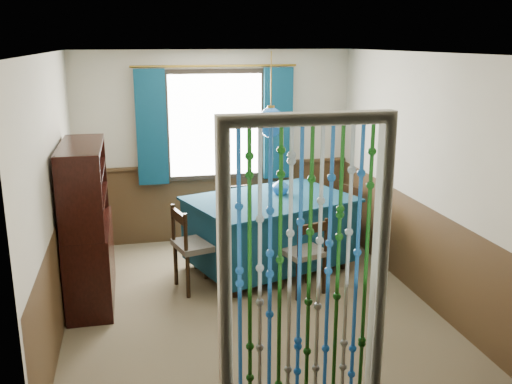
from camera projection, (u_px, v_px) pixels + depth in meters
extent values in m
plane|color=brown|center=(247.00, 300.00, 5.92)|extent=(4.00, 4.00, 0.00)
plane|color=silver|center=(245.00, 53.00, 5.27)|extent=(4.00, 4.00, 0.00)
plane|color=beige|center=(215.00, 147.00, 7.48)|extent=(3.60, 0.00, 3.60)
plane|color=beige|center=(308.00, 257.00, 3.71)|extent=(3.60, 0.00, 3.60)
plane|color=beige|center=(54.00, 194.00, 5.22)|extent=(0.00, 4.00, 4.00)
plane|color=beige|center=(414.00, 174.00, 5.97)|extent=(0.00, 4.00, 4.00)
plane|color=#422D19|center=(217.00, 202.00, 7.66)|extent=(3.60, 0.00, 3.60)
plane|color=#422D19|center=(304.00, 358.00, 3.91)|extent=(3.60, 0.00, 3.60)
plane|color=#422D19|center=(62.00, 270.00, 5.41)|extent=(0.00, 4.00, 4.00)
plane|color=#422D19|center=(408.00, 242.00, 6.16)|extent=(0.00, 4.00, 4.00)
cube|color=black|center=(216.00, 125.00, 7.35)|extent=(1.32, 0.12, 1.42)
cube|color=#0D3246|center=(270.00, 230.00, 6.62)|extent=(2.01, 1.67, 0.71)
cube|color=#0D3246|center=(270.00, 199.00, 6.53)|extent=(2.09, 1.75, 0.03)
cylinder|color=black|center=(235.00, 290.00, 5.98)|extent=(0.07, 0.07, 0.14)
cylinder|color=black|center=(343.00, 263.00, 6.72)|extent=(0.07, 0.07, 0.14)
cylinder|color=black|center=(197.00, 263.00, 6.73)|extent=(0.07, 0.07, 0.14)
cylinder|color=black|center=(298.00, 240.00, 7.47)|extent=(0.07, 0.07, 0.14)
cylinder|color=black|center=(298.00, 281.00, 5.86)|extent=(0.04, 0.04, 0.42)
cylinder|color=black|center=(324.00, 275.00, 6.03)|extent=(0.04, 0.04, 0.42)
cylinder|color=black|center=(281.00, 271.00, 6.13)|extent=(0.04, 0.04, 0.42)
cylinder|color=black|center=(307.00, 265.00, 6.29)|extent=(0.04, 0.04, 0.42)
cube|color=#5B5549|center=(303.00, 251.00, 6.02)|extent=(0.51, 0.50, 0.06)
cube|color=black|center=(313.00, 228.00, 5.79)|extent=(0.35, 0.14, 0.09)
cylinder|color=black|center=(299.00, 243.00, 5.75)|extent=(0.04, 0.04, 0.41)
cylinder|color=black|center=(326.00, 237.00, 5.91)|extent=(0.04, 0.04, 0.41)
cylinder|color=black|center=(251.00, 229.00, 7.46)|extent=(0.04, 0.04, 0.43)
cylinder|color=black|center=(226.00, 232.00, 7.35)|extent=(0.04, 0.04, 0.43)
cylinder|color=black|center=(259.00, 237.00, 7.18)|extent=(0.04, 0.04, 0.43)
cylinder|color=black|center=(234.00, 240.00, 7.06)|extent=(0.04, 0.04, 0.43)
cube|color=#5B5549|center=(242.00, 216.00, 7.20)|extent=(0.47, 0.45, 0.06)
cube|color=black|center=(238.00, 189.00, 7.27)|extent=(0.36, 0.09, 0.09)
cylinder|color=black|center=(250.00, 198.00, 7.36)|extent=(0.04, 0.04, 0.42)
cylinder|color=black|center=(225.00, 201.00, 7.25)|extent=(0.04, 0.04, 0.42)
cylinder|color=black|center=(176.00, 265.00, 6.24)|extent=(0.05, 0.05, 0.47)
cylinder|color=black|center=(188.00, 277.00, 5.92)|extent=(0.05, 0.05, 0.47)
cylinder|color=black|center=(206.00, 259.00, 6.40)|extent=(0.05, 0.05, 0.47)
cylinder|color=black|center=(219.00, 271.00, 6.08)|extent=(0.05, 0.05, 0.47)
cube|color=#5B5549|center=(197.00, 245.00, 6.09)|extent=(0.54, 0.55, 0.06)
cube|color=black|center=(179.00, 217.00, 5.92)|extent=(0.14, 0.39, 0.10)
cylinder|color=black|center=(173.00, 225.00, 6.12)|extent=(0.04, 0.04, 0.46)
cylinder|color=black|center=(186.00, 235.00, 5.80)|extent=(0.04, 0.04, 0.46)
cylinder|color=black|center=(357.00, 235.00, 7.21)|extent=(0.04, 0.04, 0.44)
cylinder|color=black|center=(337.00, 228.00, 7.48)|extent=(0.04, 0.04, 0.44)
cylinder|color=black|center=(338.00, 241.00, 7.02)|extent=(0.04, 0.04, 0.44)
cylinder|color=black|center=(319.00, 233.00, 7.29)|extent=(0.04, 0.04, 0.44)
cube|color=#5B5549|center=(339.00, 216.00, 7.19)|extent=(0.55, 0.56, 0.06)
cube|color=black|center=(349.00, 189.00, 7.21)|extent=(0.19, 0.35, 0.10)
cylinder|color=black|center=(359.00, 203.00, 7.11)|extent=(0.04, 0.04, 0.43)
cylinder|color=black|center=(339.00, 197.00, 7.38)|extent=(0.04, 0.04, 0.43)
cube|color=black|center=(91.00, 262.00, 5.85)|extent=(0.43, 1.25, 0.82)
cube|color=black|center=(80.00, 201.00, 5.08)|extent=(0.38, 0.05, 0.82)
cube|color=black|center=(88.00, 172.00, 6.20)|extent=(0.38, 0.05, 0.82)
cube|color=black|center=(81.00, 146.00, 5.54)|extent=(0.38, 1.25, 0.04)
cube|color=black|center=(64.00, 186.00, 5.60)|extent=(0.03, 1.23, 0.82)
cube|color=black|center=(89.00, 196.00, 5.68)|extent=(0.33, 1.17, 0.02)
cube|color=black|center=(87.00, 170.00, 5.61)|extent=(0.33, 1.17, 0.02)
cylinder|color=olive|center=(271.00, 87.00, 6.20)|extent=(0.01, 0.01, 0.77)
ellipsoid|color=#164E97|center=(271.00, 122.00, 6.30)|extent=(0.27, 0.27, 0.34)
cylinder|color=olive|center=(271.00, 107.00, 6.25)|extent=(0.08, 0.08, 0.03)
imported|color=#164E97|center=(280.00, 186.00, 6.66)|extent=(0.20, 0.20, 0.19)
imported|color=beige|center=(89.00, 198.00, 5.47)|extent=(0.26, 0.26, 0.05)
imported|color=beige|center=(93.00, 208.00, 5.94)|extent=(0.22, 0.22, 0.21)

